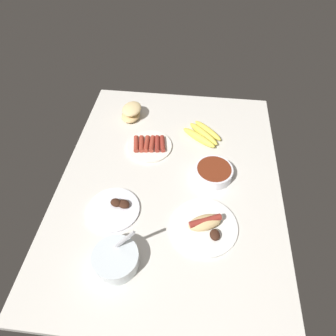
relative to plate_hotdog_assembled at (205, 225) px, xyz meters
The scene contains 8 objects.
ground_plane 25.25cm from the plate_hotdog_assembled, 36.67° to the left, with size 120.00×90.00×3.00cm, color silver.
plate_hotdog_assembled is the anchor object (origin of this frame).
plate_sausages 46.80cm from the plate_hotdog_assembled, 34.26° to the left, with size 20.35×20.35×3.16cm.
banana_bunch 48.18cm from the plate_hotdog_assembled, ahead, with size 19.51×19.64×3.79cm.
plate_grilled_meat 34.54cm from the plate_hotdog_assembled, 83.56° to the left, with size 19.91×19.91×3.68cm.
bowl_chili 24.90cm from the plate_hotdog_assembled, ahead, with size 15.51×15.51×4.78cm.
bread_stack 69.65cm from the plate_hotdog_assembled, 33.37° to the left, with size 13.11×11.22×7.20cm.
bowl_coleslaw 33.25cm from the plate_hotdog_assembled, 120.32° to the left, with size 15.30×15.30×15.61cm.
Camera 1 is at (-75.58, -7.91, 95.92)cm, focal length 31.72 mm.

